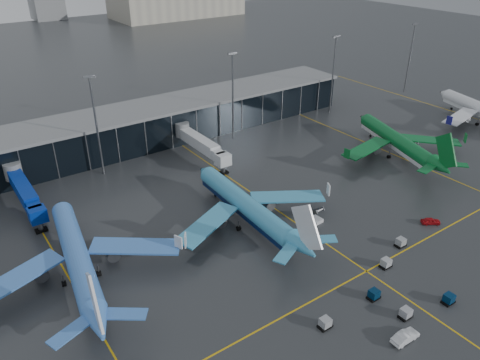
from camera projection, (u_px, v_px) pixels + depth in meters
ground at (272, 250)px, 90.92m from camera, size 600.00×600.00×0.00m
terminal_pier at (137, 127)px, 133.07m from camera, size 142.00×17.00×10.70m
jet_bridges at (25, 191)px, 102.00m from camera, size 94.00×27.50×7.20m
flood_masts at (170, 107)px, 123.00m from camera, size 203.00×0.50×25.50m
distant_hangars at (75, 10)px, 306.85m from camera, size 260.00×71.00×22.00m
taxi_lines at (278, 210)px, 103.64m from camera, size 220.00×120.00×0.02m
airliner_arkefly at (74, 243)px, 81.44m from camera, size 44.75×49.27×13.54m
airliner_klm_near at (245, 194)px, 96.73m from camera, size 39.80×44.83×13.28m
airliner_aer_lingus at (397, 132)px, 126.82m from camera, size 49.29×52.55×13.14m
baggage_carts at (391, 287)px, 80.26m from camera, size 29.46×16.35×1.70m
mobile_airstair at (315, 218)px, 99.62m from camera, size 2.44×3.36×3.45m
service_van_red at (431, 221)px, 98.68m from camera, size 4.21×3.55×1.36m
service_van_white at (405, 337)px, 70.44m from camera, size 4.95×1.84×1.62m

